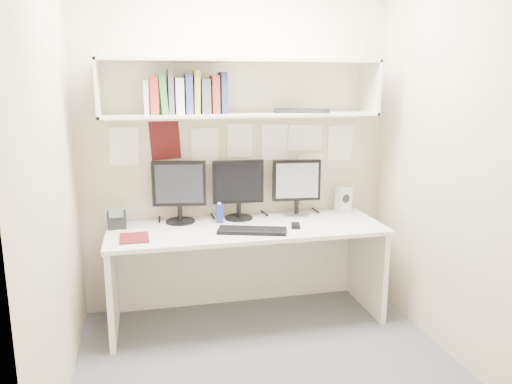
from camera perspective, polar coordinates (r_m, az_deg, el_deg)
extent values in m
cube|color=#4E4E53|center=(3.37, 1.33, -19.01)|extent=(2.40, 2.00, 0.01)
cube|color=#BBAC8F|center=(3.88, -2.18, 5.62)|extent=(2.40, 0.02, 2.60)
cube|color=#BBAC8F|center=(1.98, 8.57, -1.15)|extent=(2.40, 0.02, 2.60)
cube|color=#BBAC8F|center=(2.87, -22.47, 2.26)|extent=(0.02, 2.00, 2.60)
cube|color=#BBAC8F|center=(3.41, 21.45, 3.82)|extent=(0.02, 2.00, 2.60)
cube|color=silver|center=(3.66, -1.06, -4.18)|extent=(2.00, 0.70, 0.03)
cube|color=silver|center=(4.08, -1.99, -7.81)|extent=(1.96, 0.02, 0.70)
cube|color=silver|center=(3.67, -1.64, 8.83)|extent=(2.00, 0.38, 0.02)
cube|color=silver|center=(3.67, -1.68, 14.77)|extent=(2.00, 0.38, 0.02)
cube|color=silver|center=(3.84, -2.19, 11.83)|extent=(2.00, 0.02, 0.40)
cube|color=silver|center=(3.61, -17.59, 11.23)|extent=(0.02, 0.38, 0.40)
cube|color=silver|center=(3.98, 12.78, 11.56)|extent=(0.02, 0.38, 0.40)
cylinder|color=black|center=(3.80, -8.64, -3.32)|extent=(0.22, 0.22, 0.02)
cylinder|color=black|center=(3.78, -8.67, -2.40)|extent=(0.04, 0.04, 0.11)
cube|color=black|center=(3.74, -8.79, 0.97)|extent=(0.40, 0.09, 0.34)
cube|color=black|center=(3.72, -8.77, 0.91)|extent=(0.35, 0.06, 0.29)
cylinder|color=black|center=(3.85, -1.99, -2.96)|extent=(0.21, 0.21, 0.02)
cylinder|color=black|center=(3.84, -2.00, -2.08)|extent=(0.04, 0.04, 0.11)
cube|color=black|center=(3.80, -2.06, 1.18)|extent=(0.39, 0.05, 0.33)
cube|color=black|center=(3.78, -2.00, 1.12)|extent=(0.34, 0.02, 0.28)
cylinder|color=#A5A5AA|center=(3.96, 4.63, -2.56)|extent=(0.21, 0.21, 0.02)
cylinder|color=black|center=(3.95, 4.65, -1.73)|extent=(0.03, 0.03, 0.10)
cube|color=black|center=(3.91, 4.65, 1.35)|extent=(0.38, 0.07, 0.32)
cube|color=#B8B9BE|center=(3.89, 4.74, 1.29)|extent=(0.33, 0.04, 0.27)
cube|color=black|center=(3.51, -0.44, -4.43)|extent=(0.51, 0.31, 0.02)
cube|color=black|center=(3.63, 4.55, -3.86)|extent=(0.08, 0.11, 0.03)
cube|color=#BABAB5|center=(4.10, 9.95, -0.86)|extent=(0.13, 0.13, 0.20)
cylinder|color=black|center=(4.05, 10.25, -0.75)|extent=(0.07, 0.03, 0.07)
cylinder|color=navy|center=(3.74, -4.20, -2.46)|extent=(0.05, 0.05, 0.14)
cylinder|color=white|center=(3.72, -4.22, -1.34)|extent=(0.03, 0.03, 0.02)
cube|color=#5F1017|center=(3.47, -13.74, -5.12)|extent=(0.20, 0.24, 0.01)
cube|color=black|center=(3.74, -15.61, -3.09)|extent=(0.13, 0.11, 0.12)
cube|color=#4C6659|center=(3.66, -15.71, -2.34)|extent=(0.10, 0.01, 0.07)
cube|color=silver|center=(3.58, -12.47, 10.49)|extent=(0.03, 0.19, 0.23)
cube|color=#B32621|center=(3.59, -11.58, 10.73)|extent=(0.05, 0.19, 0.26)
cube|color=#28792F|center=(3.59, -10.58, 10.97)|extent=(0.04, 0.19, 0.28)
cube|color=#4F4D52|center=(3.59, -9.74, 11.21)|extent=(0.03, 0.19, 0.31)
cube|color=silver|center=(3.59, -8.78, 10.77)|extent=(0.06, 0.19, 0.25)
cube|color=navy|center=(3.60, -7.73, 11.00)|extent=(0.05, 0.19, 0.27)
cube|color=#A9A138|center=(3.60, -6.84, 11.23)|extent=(0.04, 0.19, 0.30)
cube|color=#47474A|center=(3.61, -5.84, 10.79)|extent=(0.06, 0.19, 0.24)
cube|color=maroon|center=(3.62, -4.75, 11.01)|extent=(0.05, 0.19, 0.27)
cube|color=navy|center=(3.63, -3.82, 11.23)|extent=(0.04, 0.19, 0.29)
cube|color=black|center=(3.74, 5.26, 9.23)|extent=(0.43, 0.29, 0.03)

